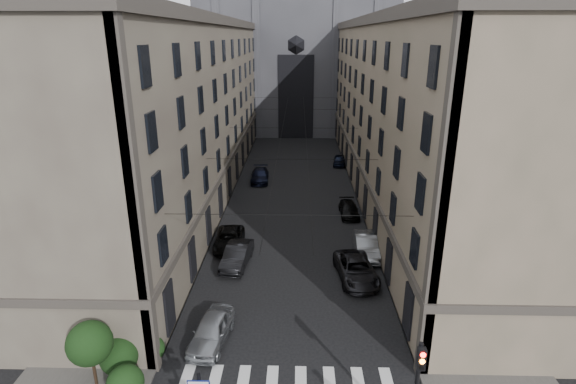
# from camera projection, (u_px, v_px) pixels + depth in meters

# --- Properties ---
(sidewalk_left) EXTENTS (7.00, 80.00, 0.15)m
(sidewalk_left) POSITION_uv_depth(u_px,v_px,m) (204.00, 189.00, 52.38)
(sidewalk_left) COLOR #383533
(sidewalk_left) RESTS_ON ground
(sidewalk_right) EXTENTS (7.00, 80.00, 0.15)m
(sidewalk_right) POSITION_uv_depth(u_px,v_px,m) (384.00, 190.00, 51.90)
(sidewalk_right) COLOR #383533
(sidewalk_right) RESTS_ON ground
(building_left) EXTENTS (13.60, 60.60, 18.85)m
(building_left) POSITION_uv_depth(u_px,v_px,m) (172.00, 109.00, 49.39)
(building_left) COLOR #4B4239
(building_left) RESTS_ON ground
(building_right) EXTENTS (13.60, 60.60, 18.85)m
(building_right) POSITION_uv_depth(u_px,v_px,m) (417.00, 110.00, 48.77)
(building_right) COLOR brown
(building_right) RESTS_ON ground
(gothic_tower) EXTENTS (35.00, 23.00, 58.00)m
(gothic_tower) POSITION_uv_depth(u_px,v_px,m) (297.00, 31.00, 83.05)
(gothic_tower) COLOR #2D2D33
(gothic_tower) RESTS_ON ground
(traffic_light_right) EXTENTS (0.34, 0.50, 5.20)m
(traffic_light_right) POSITION_uv_depth(u_px,v_px,m) (417.00, 382.00, 18.80)
(traffic_light_right) COLOR black
(traffic_light_right) RESTS_ON ground
(shrub_cluster) EXTENTS (3.90, 4.40, 3.90)m
(shrub_cluster) POSITION_uv_depth(u_px,v_px,m) (113.00, 356.00, 22.53)
(shrub_cluster) COLOR black
(shrub_cluster) RESTS_ON sidewalk_left
(tram_wires) EXTENTS (14.00, 60.00, 0.43)m
(tram_wires) POSITION_uv_depth(u_px,v_px,m) (294.00, 129.00, 49.43)
(tram_wires) COLOR black
(tram_wires) RESTS_ON ground
(car_left_near) EXTENTS (2.51, 4.90, 1.60)m
(car_left_near) POSITION_uv_depth(u_px,v_px,m) (211.00, 330.00, 26.10)
(car_left_near) COLOR gray
(car_left_near) RESTS_ON ground
(car_left_midnear) EXTENTS (2.26, 5.10, 1.63)m
(car_left_midnear) POSITION_uv_depth(u_px,v_px,m) (237.00, 256.00, 34.92)
(car_left_midnear) COLOR black
(car_left_midnear) RESTS_ON ground
(car_left_midfar) EXTENTS (2.63, 5.26, 1.43)m
(car_left_midfar) POSITION_uv_depth(u_px,v_px,m) (229.00, 239.00, 37.94)
(car_left_midfar) COLOR black
(car_left_midfar) RESTS_ON ground
(car_left_far) EXTENTS (2.27, 5.21, 1.49)m
(car_left_far) POSITION_uv_depth(u_px,v_px,m) (260.00, 176.00, 55.07)
(car_left_far) COLOR black
(car_left_far) RESTS_ON ground
(car_right_near) EXTENTS (1.83, 5.04, 1.65)m
(car_right_near) POSITION_uv_depth(u_px,v_px,m) (366.00, 245.00, 36.60)
(car_right_near) COLOR slate
(car_right_near) RESTS_ON ground
(car_right_midnear) EXTENTS (3.22, 5.91, 1.57)m
(car_right_midnear) POSITION_uv_depth(u_px,v_px,m) (356.00, 269.00, 32.92)
(car_right_midnear) COLOR black
(car_right_midnear) RESTS_ON ground
(car_right_midfar) EXTENTS (1.89, 4.43, 1.27)m
(car_right_midfar) POSITION_uv_depth(u_px,v_px,m) (349.00, 210.00, 44.63)
(car_right_midfar) COLOR black
(car_right_midfar) RESTS_ON ground
(car_right_far) EXTENTS (2.07, 4.19, 1.37)m
(car_right_far) POSITION_uv_depth(u_px,v_px,m) (339.00, 160.00, 62.03)
(car_right_far) COLOR black
(car_right_far) RESTS_ON ground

